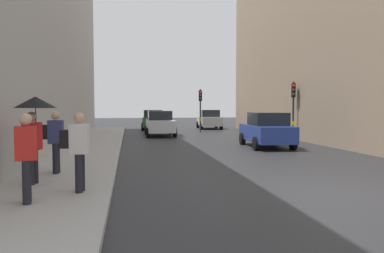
% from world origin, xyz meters
% --- Properties ---
extents(ground_plane, '(120.00, 120.00, 0.00)m').
position_xyz_m(ground_plane, '(0.00, 0.00, 0.00)').
color(ground_plane, '#28282B').
extents(sidewalk_kerb, '(2.73, 40.00, 0.16)m').
position_xyz_m(sidewalk_kerb, '(-6.61, 6.00, 0.08)').
color(sidewalk_kerb, '#A8A5A0').
rests_on(sidewalk_kerb, ground).
extents(building_facade_right, '(12.00, 25.35, 12.89)m').
position_xyz_m(building_facade_right, '(11.24, 13.13, 6.45)').
color(building_facade_right, gray).
rests_on(building_facade_right, ground).
extents(traffic_light_mid_street, '(0.33, 0.45, 3.56)m').
position_xyz_m(traffic_light_mid_street, '(4.94, 12.64, 2.46)').
color(traffic_light_mid_street, '#2D2D2D').
rests_on(traffic_light_mid_street, ground).
extents(traffic_light_far_median, '(0.25, 0.43, 3.46)m').
position_xyz_m(traffic_light_far_median, '(0.85, 21.00, 2.39)').
color(traffic_light_far_median, '#2D2D2D').
rests_on(traffic_light_far_median, ground).
extents(car_blue_van, '(2.24, 4.31, 1.76)m').
position_xyz_m(car_blue_van, '(2.01, 9.45, 0.88)').
color(car_blue_van, navy).
rests_on(car_blue_van, ground).
extents(car_green_estate, '(2.22, 4.30, 1.76)m').
position_xyz_m(car_green_estate, '(-2.74, 24.68, 0.88)').
color(car_green_estate, '#2D6038').
rests_on(car_green_estate, ground).
extents(car_white_compact, '(2.03, 4.20, 1.76)m').
position_xyz_m(car_white_compact, '(-2.70, 17.71, 0.88)').
color(car_white_compact, silver).
rests_on(car_white_compact, ground).
extents(car_silver_hatchback, '(2.23, 4.31, 1.76)m').
position_xyz_m(car_silver_hatchback, '(2.51, 25.22, 0.88)').
color(car_silver_hatchback, '#BCBCC1').
rests_on(car_silver_hatchback, ground).
extents(pedestrian_with_umbrella, '(1.00, 1.00, 2.14)m').
position_xyz_m(pedestrian_with_umbrella, '(-7.10, 1.23, 1.84)').
color(pedestrian_with_umbrella, black).
rests_on(pedestrian_with_umbrella, sidewalk_kerb).
extents(pedestrian_with_black_backpack, '(0.63, 0.38, 1.77)m').
position_xyz_m(pedestrian_with_black_backpack, '(-5.97, 0.21, 1.16)').
color(pedestrian_with_black_backpack, black).
rests_on(pedestrian_with_black_backpack, sidewalk_kerb).
extents(pedestrian_with_grey_backpack, '(0.61, 0.36, 1.77)m').
position_xyz_m(pedestrian_with_grey_backpack, '(-6.94, 2.69, 1.16)').
color(pedestrian_with_grey_backpack, black).
rests_on(pedestrian_with_grey_backpack, sidewalk_kerb).
extents(pedestrian_in_red_jacket, '(0.44, 0.36, 1.77)m').
position_xyz_m(pedestrian_in_red_jacket, '(-6.82, -0.62, 1.13)').
color(pedestrian_in_red_jacket, black).
rests_on(pedestrian_in_red_jacket, sidewalk_kerb).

